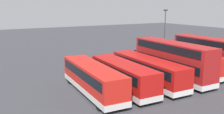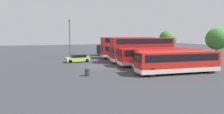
# 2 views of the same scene
# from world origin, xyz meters

# --- Properties ---
(ground_plane) EXTENTS (140.00, 140.00, 0.00)m
(ground_plane) POSITION_xyz_m (0.00, 0.00, 0.00)
(ground_plane) COLOR #38383D
(bus_double_decker_near_end) EXTENTS (2.89, 11.58, 4.55)m
(bus_double_decker_near_end) POSITION_xyz_m (-8.93, 9.45, 2.45)
(bus_double_decker_near_end) COLOR #A51919
(bus_double_decker_near_end) RESTS_ON ground
(bus_single_deck_second) EXTENTS (2.81, 10.15, 2.95)m
(bus_single_deck_second) POSITION_xyz_m (-5.16, 9.29, 1.62)
(bus_single_deck_second) COLOR red
(bus_single_deck_second) RESTS_ON ground
(bus_double_decker_third) EXTENTS (2.84, 11.89, 4.55)m
(bus_double_decker_third) POSITION_xyz_m (-1.81, 9.61, 2.45)
(bus_double_decker_third) COLOR #A51919
(bus_double_decker_third) RESTS_ON ground
(bus_single_deck_fourth) EXTENTS (2.90, 11.74, 2.95)m
(bus_single_deck_fourth) POSITION_xyz_m (1.93, 9.60, 1.62)
(bus_single_deck_fourth) COLOR #B71411
(bus_single_deck_fourth) RESTS_ON ground
(bus_single_deck_fifth) EXTENTS (2.96, 10.48, 2.95)m
(bus_single_deck_fifth) POSITION_xyz_m (5.60, 10.06, 1.62)
(bus_single_deck_fifth) COLOR #B71411
(bus_single_deck_fifth) RESTS_ON ground
(bus_single_deck_sixth) EXTENTS (3.20, 11.47, 2.95)m
(bus_single_deck_sixth) POSITION_xyz_m (8.86, 9.38, 1.62)
(bus_single_deck_sixth) COLOR red
(bus_single_deck_sixth) RESTS_ON ground
(box_truck_blue) EXTENTS (2.66, 7.54, 3.20)m
(box_truck_blue) POSITION_xyz_m (-15.56, 8.27, 1.71)
(box_truck_blue) COLOR #235999
(box_truck_blue) RESTS_ON ground
(car_hatchback_silver) EXTENTS (2.20, 4.46, 1.43)m
(car_hatchback_silver) POSITION_xyz_m (-5.74, -1.73, 0.70)
(car_hatchback_silver) COLOR #A5D14C
(car_hatchback_silver) RESTS_ON ground
(lamp_post_tall) EXTENTS (0.70, 0.30, 8.20)m
(lamp_post_tall) POSITION_xyz_m (-11.50, -2.68, 4.78)
(lamp_post_tall) COLOR #38383D
(lamp_post_tall) RESTS_ON ground
(waste_bin_yellow) EXTENTS (0.60, 0.60, 0.95)m
(waste_bin_yellow) POSITION_xyz_m (6.83, -2.24, 0.47)
(waste_bin_yellow) COLOR #333338
(waste_bin_yellow) RESTS_ON ground
(tree_leftmost) EXTENTS (3.71, 3.71, 5.63)m
(tree_leftmost) POSITION_xyz_m (-16.69, 25.62, 3.76)
(tree_leftmost) COLOR #4C3823
(tree_leftmost) RESTS_ON ground
(tree_midleft) EXTENTS (4.30, 4.30, 6.45)m
(tree_midleft) POSITION_xyz_m (0.35, 24.71, 4.29)
(tree_midleft) COLOR #4C3823
(tree_midleft) RESTS_ON ground
(tree_midright) EXTENTS (3.86, 3.86, 6.23)m
(tree_midright) POSITION_xyz_m (-16.11, 24.14, 4.29)
(tree_midright) COLOR #4C3823
(tree_midright) RESTS_ON ground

